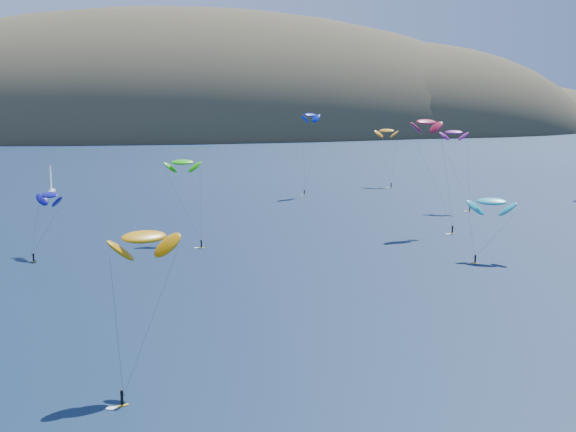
# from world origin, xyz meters

# --- Properties ---
(island) EXTENTS (730.00, 300.00, 210.00)m
(island) POSITION_xyz_m (39.40, 562.36, -10.74)
(island) COLOR #3D3526
(island) RESTS_ON ground
(sailboat) EXTENTS (7.57, 6.55, 9.43)m
(sailboat) POSITION_xyz_m (-59.26, 197.80, 0.85)
(sailboat) COLOR white
(sailboat) RESTS_ON ground
(kitesurfer_2) EXTENTS (8.63, 11.51, 17.73)m
(kitesurfer_2) POSITION_xyz_m (-39.74, 28.83, 15.51)
(kitesurfer_2) COLOR gold
(kitesurfer_2) RESTS_ON ground
(kitesurfer_3) EXTENTS (7.28, 12.80, 18.23)m
(kitesurfer_3) POSITION_xyz_m (-27.47, 110.66, 16.19)
(kitesurfer_3) COLOR gold
(kitesurfer_3) RESTS_ON ground
(kitesurfer_4) EXTENTS (8.23, 7.29, 25.88)m
(kitesurfer_4) POSITION_xyz_m (17.55, 177.40, 23.71)
(kitesurfer_4) COLOR gold
(kitesurfer_4) RESTS_ON ground
(kitesurfer_5) EXTENTS (10.19, 8.61, 13.04)m
(kitesurfer_5) POSITION_xyz_m (26.31, 78.09, 10.65)
(kitesurfer_5) COLOR gold
(kitesurfer_5) RESTS_ON ground
(kitesurfer_6) EXTENTS (7.72, 9.70, 22.15)m
(kitesurfer_6) POSITION_xyz_m (46.32, 138.79, 20.14)
(kitesurfer_6) COLOR gold
(kitesurfer_6) RESTS_ON ground
(kitesurfer_9) EXTENTS (9.51, 9.57, 26.48)m
(kitesurfer_9) POSITION_xyz_m (26.15, 109.38, 24.09)
(kitesurfer_9) COLOR gold
(kitesurfer_9) RESTS_ON ground
(kitesurfer_10) EXTENTS (6.87, 12.13, 13.26)m
(kitesurfer_10) POSITION_xyz_m (-53.84, 101.24, 11.26)
(kitesurfer_10) COLOR gold
(kitesurfer_10) RESTS_ON ground
(kitesurfer_11) EXTENTS (8.20, 12.48, 20.03)m
(kitesurfer_11) POSITION_xyz_m (47.93, 194.30, 17.89)
(kitesurfer_11) COLOR gold
(kitesurfer_11) RESTS_ON ground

